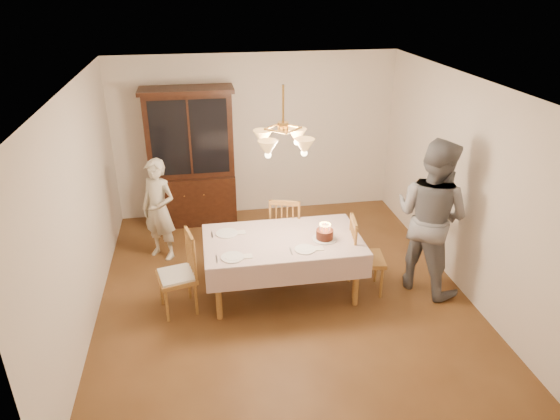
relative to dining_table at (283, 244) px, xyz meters
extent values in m
plane|color=#533217|center=(0.00, 0.00, -0.68)|extent=(5.00, 5.00, 0.00)
plane|color=white|center=(0.00, 0.00, 1.92)|extent=(5.00, 5.00, 0.00)
plane|color=beige|center=(0.00, 2.50, 0.62)|extent=(4.50, 0.00, 4.50)
plane|color=beige|center=(0.00, -2.50, 0.62)|extent=(4.50, 0.00, 4.50)
plane|color=beige|center=(-2.25, 0.00, 0.62)|extent=(0.00, 5.00, 5.00)
plane|color=beige|center=(2.25, 0.00, 0.62)|extent=(0.00, 5.00, 5.00)
cube|color=brown|center=(0.00, 0.00, 0.05)|extent=(1.80, 1.00, 0.04)
cube|color=beige|center=(0.00, 0.00, 0.07)|extent=(1.90, 1.10, 0.01)
cylinder|color=brown|center=(-0.82, -0.42, -0.33)|extent=(0.07, 0.07, 0.71)
cylinder|color=brown|center=(0.82, -0.42, -0.33)|extent=(0.07, 0.07, 0.71)
cylinder|color=brown|center=(-0.82, 0.42, -0.33)|extent=(0.07, 0.07, 0.71)
cylinder|color=brown|center=(0.82, 0.42, -0.33)|extent=(0.07, 0.07, 0.71)
cube|color=black|center=(-1.05, 2.23, -0.28)|extent=(1.30, 0.50, 0.80)
cube|color=black|center=(-1.05, 2.28, 0.77)|extent=(1.30, 0.40, 1.30)
cube|color=black|center=(-1.05, 2.08, 0.77)|extent=(1.14, 0.01, 1.14)
cube|color=black|center=(-1.05, 2.23, 1.45)|extent=(1.38, 0.54, 0.06)
cube|color=brown|center=(0.18, 0.75, -0.23)|extent=(0.54, 0.53, 0.05)
cube|color=brown|center=(0.12, 0.57, 0.29)|extent=(0.39, 0.15, 0.06)
cylinder|color=brown|center=(0.40, 0.86, -0.47)|extent=(0.04, 0.04, 0.43)
cylinder|color=brown|center=(0.05, 0.96, -0.47)|extent=(0.04, 0.04, 0.43)
cylinder|color=brown|center=(0.30, 0.54, -0.47)|extent=(0.04, 0.04, 0.43)
cylinder|color=brown|center=(-0.05, 0.64, -0.47)|extent=(0.04, 0.04, 0.43)
cube|color=brown|center=(-1.29, -0.16, -0.23)|extent=(0.51, 0.52, 0.05)
cube|color=brown|center=(-1.10, -0.12, 0.29)|extent=(0.12, 0.40, 0.06)
cylinder|color=brown|center=(-1.49, -0.02, -0.47)|extent=(0.04, 0.04, 0.43)
cylinder|color=brown|center=(-1.41, -0.38, -0.47)|extent=(0.04, 0.04, 0.43)
cylinder|color=brown|center=(-1.16, 0.05, -0.47)|extent=(0.04, 0.04, 0.43)
cylinder|color=brown|center=(-1.08, -0.30, -0.47)|extent=(0.04, 0.04, 0.43)
cube|color=silver|center=(-1.29, -0.16, -0.20)|extent=(0.46, 0.48, 0.03)
cube|color=brown|center=(1.04, -0.13, -0.23)|extent=(0.48, 0.50, 0.05)
cube|color=brown|center=(0.85, -0.10, 0.29)|extent=(0.09, 0.40, 0.06)
cylinder|color=brown|center=(1.18, -0.33, -0.47)|extent=(0.04, 0.04, 0.43)
cylinder|color=brown|center=(1.23, 0.02, -0.47)|extent=(0.04, 0.04, 0.43)
cylinder|color=brown|center=(0.84, -0.28, -0.47)|extent=(0.04, 0.04, 0.43)
cylinder|color=brown|center=(0.89, 0.07, -0.47)|extent=(0.04, 0.04, 0.43)
imported|color=beige|center=(-1.52, 1.17, 0.04)|extent=(0.63, 0.59, 1.45)
imported|color=slate|center=(1.80, -0.15, 0.30)|extent=(1.15, 1.21, 1.97)
cylinder|color=white|center=(0.49, -0.10, 0.08)|extent=(0.30, 0.30, 0.01)
cylinder|color=#35140C|center=(0.49, -0.10, 0.15)|extent=(0.21, 0.21, 0.11)
cylinder|color=#598CD8|center=(0.56, -0.10, 0.24)|extent=(0.01, 0.01, 0.07)
sphere|color=#FFB23F|center=(0.56, -0.10, 0.28)|extent=(0.01, 0.01, 0.01)
cylinder|color=pink|center=(0.55, -0.07, 0.24)|extent=(0.01, 0.01, 0.07)
sphere|color=#FFB23F|center=(0.55, -0.07, 0.28)|extent=(0.01, 0.01, 0.01)
cylinder|color=#EACC66|center=(0.54, -0.06, 0.24)|extent=(0.01, 0.01, 0.07)
sphere|color=#FFB23F|center=(0.54, -0.06, 0.28)|extent=(0.01, 0.01, 0.01)
cylinder|color=#598CD8|center=(0.53, -0.04, 0.24)|extent=(0.01, 0.01, 0.07)
sphere|color=#FFB23F|center=(0.53, -0.04, 0.28)|extent=(0.01, 0.01, 0.01)
cylinder|color=pink|center=(0.51, -0.03, 0.24)|extent=(0.01, 0.01, 0.07)
sphere|color=#FFB23F|center=(0.51, -0.03, 0.28)|extent=(0.01, 0.01, 0.01)
cylinder|color=#EACC66|center=(0.48, -0.03, 0.24)|extent=(0.01, 0.01, 0.07)
sphere|color=#FFB23F|center=(0.48, -0.03, 0.28)|extent=(0.01, 0.01, 0.01)
cylinder|color=#598CD8|center=(0.46, -0.04, 0.24)|extent=(0.01, 0.01, 0.07)
sphere|color=#FFB23F|center=(0.46, -0.04, 0.28)|extent=(0.01, 0.01, 0.01)
cylinder|color=pink|center=(0.45, -0.06, 0.24)|extent=(0.01, 0.01, 0.07)
sphere|color=#FFB23F|center=(0.45, -0.06, 0.28)|extent=(0.01, 0.01, 0.01)
cylinder|color=#EACC66|center=(0.44, -0.07, 0.24)|extent=(0.01, 0.01, 0.07)
sphere|color=#FFB23F|center=(0.44, -0.07, 0.28)|extent=(0.01, 0.01, 0.01)
cylinder|color=#598CD8|center=(0.43, -0.10, 0.24)|extent=(0.01, 0.01, 0.07)
sphere|color=#FFB23F|center=(0.43, -0.10, 0.28)|extent=(0.01, 0.01, 0.01)
cylinder|color=pink|center=(0.44, -0.12, 0.24)|extent=(0.01, 0.01, 0.07)
sphere|color=#FFB23F|center=(0.44, -0.12, 0.28)|extent=(0.01, 0.01, 0.01)
cylinder|color=#EACC66|center=(0.45, -0.14, 0.24)|extent=(0.01, 0.01, 0.07)
sphere|color=#FFB23F|center=(0.45, -0.14, 0.28)|extent=(0.01, 0.01, 0.01)
cylinder|color=#598CD8|center=(0.46, -0.15, 0.24)|extent=(0.01, 0.01, 0.07)
sphere|color=#FFB23F|center=(0.46, -0.15, 0.28)|extent=(0.01, 0.01, 0.01)
cylinder|color=pink|center=(0.48, -0.16, 0.24)|extent=(0.01, 0.01, 0.07)
sphere|color=#FFB23F|center=(0.48, -0.16, 0.28)|extent=(0.01, 0.01, 0.01)
cylinder|color=#EACC66|center=(0.51, -0.16, 0.24)|extent=(0.01, 0.01, 0.07)
sphere|color=#FFB23F|center=(0.51, -0.16, 0.28)|extent=(0.01, 0.01, 0.01)
cylinder|color=#598CD8|center=(0.53, -0.15, 0.24)|extent=(0.01, 0.01, 0.07)
sphere|color=#FFB23F|center=(0.53, -0.15, 0.28)|extent=(0.01, 0.01, 0.01)
cylinder|color=pink|center=(0.54, -0.14, 0.24)|extent=(0.01, 0.01, 0.07)
sphere|color=#FFB23F|center=(0.54, -0.14, 0.28)|extent=(0.01, 0.01, 0.01)
cylinder|color=#EACC66|center=(0.55, -0.12, 0.24)|extent=(0.01, 0.01, 0.07)
sphere|color=#FFB23F|center=(0.55, -0.12, 0.28)|extent=(0.01, 0.01, 0.01)
cylinder|color=white|center=(-0.64, -0.35, 0.08)|extent=(0.26, 0.26, 0.02)
cube|color=silver|center=(-0.81, -0.35, 0.08)|extent=(0.01, 0.16, 0.01)
cube|color=silver|center=(-0.46, -0.35, 0.08)|extent=(0.10, 0.10, 0.01)
cylinder|color=white|center=(0.21, -0.31, 0.08)|extent=(0.24, 0.24, 0.02)
cube|color=silver|center=(0.04, -0.31, 0.08)|extent=(0.01, 0.16, 0.01)
cube|color=silver|center=(0.38, -0.31, 0.08)|extent=(0.10, 0.10, 0.01)
cylinder|color=white|center=(-0.66, 0.24, 0.08)|extent=(0.27, 0.27, 0.02)
cube|color=silver|center=(-0.84, 0.24, 0.08)|extent=(0.01, 0.16, 0.01)
cube|color=silver|center=(-0.48, 0.24, 0.08)|extent=(0.10, 0.10, 0.01)
cylinder|color=#BF8C3F|center=(0.00, 0.00, 1.72)|extent=(0.02, 0.02, 0.40)
cylinder|color=#BF8C3F|center=(0.00, 0.00, 1.47)|extent=(0.12, 0.12, 0.10)
cone|color=#D8994C|center=(0.20, 0.20, 1.29)|extent=(0.22, 0.22, 0.18)
sphere|color=#FFD899|center=(0.20, 0.20, 1.22)|extent=(0.07, 0.07, 0.07)
cone|color=#D8994C|center=(-0.20, 0.20, 1.29)|extent=(0.22, 0.22, 0.18)
sphere|color=#FFD899|center=(-0.20, 0.20, 1.22)|extent=(0.07, 0.07, 0.07)
cone|color=#D8994C|center=(-0.20, -0.20, 1.29)|extent=(0.22, 0.22, 0.18)
sphere|color=#FFD899|center=(-0.20, -0.20, 1.22)|extent=(0.07, 0.07, 0.07)
cone|color=#D8994C|center=(0.20, -0.20, 1.29)|extent=(0.22, 0.22, 0.18)
sphere|color=#FFD899|center=(0.20, -0.20, 1.22)|extent=(0.07, 0.07, 0.07)
camera|label=1|loc=(-0.92, -5.22, 2.96)|focal=32.00mm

